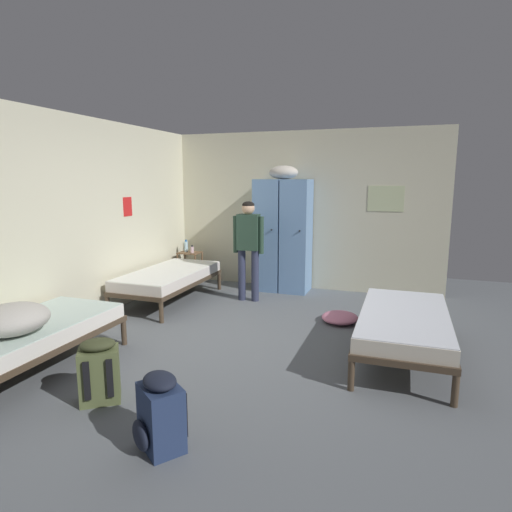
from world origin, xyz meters
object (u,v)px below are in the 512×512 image
object	(u,v)px
locker_bank	(283,233)
water_bottle	(186,246)
bedding_heap	(13,319)
backpack_navy	(160,414)
bed_left_front	(26,336)
bed_right	(404,322)
person_traveler	(248,241)
lotion_bottle	(192,249)
bed_left_rear	(169,277)
backpack_olive	(99,371)
clothes_pile_pink	(340,317)
shelf_unit	(190,264)

from	to	relation	value
locker_bank	water_bottle	bearing A→B (deg)	-177.56
bedding_heap	backpack_navy	xyz separation A→B (m)	(1.73, -0.39, -0.36)
bed_left_front	bedding_heap	world-z (taller)	bedding_heap
bed_right	person_traveler	distance (m)	2.78
person_traveler	lotion_bottle	xyz separation A→B (m)	(-1.30, 0.65, -0.29)
bed_left_rear	lotion_bottle	bearing A→B (deg)	99.21
bedding_heap	backpack_navy	size ratio (longest dim) A/B	1.16
person_traveler	backpack_olive	bearing A→B (deg)	-92.10
lotion_bottle	backpack_olive	size ratio (longest dim) A/B	0.25
bed_left_front	clothes_pile_pink	xyz separation A→B (m)	(2.61, 2.51, -0.32)
water_bottle	bed_left_front	bearing A→B (deg)	-85.04
shelf_unit	backpack_olive	world-z (taller)	shelf_unit
bedding_heap	bed_right	bearing A→B (deg)	28.85
locker_bank	clothes_pile_pink	bearing A→B (deg)	-49.38
bedding_heap	backpack_olive	world-z (taller)	bedding_heap
water_bottle	person_traveler	bearing A→B (deg)	-26.06
locker_bank	backpack_navy	distance (m)	4.56
backpack_olive	clothes_pile_pink	world-z (taller)	backpack_olive
bed_left_rear	bedding_heap	xyz separation A→B (m)	(0.11, -2.84, 0.24)
bed_left_front	bed_right	bearing A→B (deg)	25.18
bed_right	bedding_heap	distance (m)	3.76
backpack_olive	locker_bank	bearing A→B (deg)	83.84
bed_left_front	backpack_olive	xyz separation A→B (m)	(1.00, -0.20, -0.12)
bed_left_rear	clothes_pile_pink	distance (m)	2.64
shelf_unit	bed_right	size ratio (longest dim) A/B	0.30
shelf_unit	backpack_olive	size ratio (longest dim) A/B	1.04
clothes_pile_pink	bed_right	bearing A→B (deg)	-49.18
bed_left_front	water_bottle	world-z (taller)	water_bottle
bed_left_rear	bed_left_front	size ratio (longest dim) A/B	1.00
lotion_bottle	bedding_heap	bearing A→B (deg)	-85.80
person_traveler	lotion_bottle	size ratio (longest dim) A/B	11.16
clothes_pile_pink	backpack_navy	bearing A→B (deg)	-104.03
locker_bank	bed_left_front	bearing A→B (deg)	-110.39
bedding_heap	lotion_bottle	bearing A→B (deg)	94.20
bed_left_rear	bed_left_front	bearing A→B (deg)	-90.00
shelf_unit	person_traveler	size ratio (longest dim) A/B	0.37
bedding_heap	water_bottle	xyz separation A→B (m)	(-0.44, 4.01, 0.04)
bedding_heap	backpack_olive	bearing A→B (deg)	1.11
person_traveler	bed_left_rear	bearing A→B (deg)	-157.70
backpack_olive	clothes_pile_pink	size ratio (longest dim) A/B	1.09
water_bottle	bed_right	bearing A→B (deg)	-30.56
bedding_heap	backpack_navy	bearing A→B (deg)	-12.87
person_traveler	water_bottle	world-z (taller)	person_traveler
lotion_bottle	locker_bank	bearing A→B (deg)	4.77
bed_right	bed_left_front	xyz separation A→B (m)	(-3.40, -1.60, 0.00)
bed_right	backpack_olive	xyz separation A→B (m)	(-2.40, -1.79, -0.12)
shelf_unit	backpack_navy	world-z (taller)	shelf_unit
bed_left_rear	clothes_pile_pink	size ratio (longest dim) A/B	3.77
water_bottle	lotion_bottle	distance (m)	0.17
shelf_unit	bed_left_front	world-z (taller)	shelf_unit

